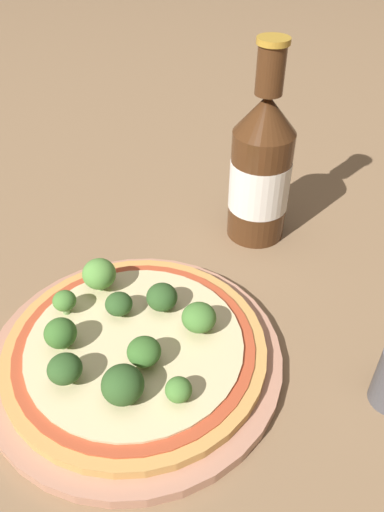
{
  "coord_description": "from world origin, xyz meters",
  "views": [
    {
      "loc": [
        0.02,
        -0.3,
        0.38
      ],
      "look_at": [
        0.08,
        0.08,
        0.06
      ],
      "focal_mm": 35.0,
      "sensor_mm": 36.0,
      "label": 1
    }
  ],
  "objects": [
    {
      "name": "broccoli_floret_6",
      "position": [
        -0.0,
        -0.05,
        0.04
      ],
      "size": [
        0.03,
        0.03,
        0.03
      ],
      "color": "#6B8E51",
      "rests_on": "pizza"
    },
    {
      "name": "beer_bottle",
      "position": [
        0.17,
        0.19,
        0.09
      ],
      "size": [
        0.07,
        0.07,
        0.23
      ],
      "color": "#472814",
      "rests_on": "ground_plane"
    },
    {
      "name": "broccoli_floret_9",
      "position": [
        -0.05,
        -0.03,
        0.04
      ],
      "size": [
        0.03,
        0.03,
        0.03
      ],
      "color": "#6B8E51",
      "rests_on": "pizza"
    },
    {
      "name": "pizza",
      "position": [
        0.01,
        0.01,
        0.02
      ],
      "size": [
        0.24,
        0.24,
        0.01
      ],
      "color": "tan",
      "rests_on": "plate"
    },
    {
      "name": "broccoli_floret_7",
      "position": [
        0.07,
        0.01,
        0.04
      ],
      "size": [
        0.03,
        0.03,
        0.03
      ],
      "color": "#6B8E51",
      "rests_on": "pizza"
    },
    {
      "name": "broccoli_floret_0",
      "position": [
        0.02,
        -0.02,
        0.04
      ],
      "size": [
        0.03,
        0.03,
        0.03
      ],
      "color": "#6B8E51",
      "rests_on": "pizza"
    },
    {
      "name": "broccoli_floret_2",
      "position": [
        -0.02,
        0.08,
        0.05
      ],
      "size": [
        0.03,
        0.03,
        0.04
      ],
      "color": "#6B8E51",
      "rests_on": "pizza"
    },
    {
      "name": "broccoli_floret_5",
      "position": [
        0.04,
        -0.06,
        0.04
      ],
      "size": [
        0.02,
        0.02,
        0.02
      ],
      "color": "#6B8E51",
      "rests_on": "pizza"
    },
    {
      "name": "broccoli_floret_1",
      "position": [
        -0.05,
        0.01,
        0.04
      ],
      "size": [
        0.03,
        0.03,
        0.03
      ],
      "color": "#6B8E51",
      "rests_on": "pizza"
    },
    {
      "name": "broccoli_floret_8",
      "position": [
        -0.05,
        0.05,
        0.04
      ],
      "size": [
        0.02,
        0.02,
        0.03
      ],
      "color": "#6B8E51",
      "rests_on": "pizza"
    },
    {
      "name": "ground_plane",
      "position": [
        0.0,
        0.0,
        0.0
      ],
      "size": [
        3.0,
        3.0,
        0.0
      ],
      "primitive_type": "plane",
      "color": "#846647"
    },
    {
      "name": "broccoli_floret_3",
      "position": [
        0.04,
        0.05,
        0.04
      ],
      "size": [
        0.03,
        0.03,
        0.03
      ],
      "color": "#6B8E51",
      "rests_on": "pizza"
    },
    {
      "name": "broccoli_floret_4",
      "position": [
        0.0,
        0.04,
        0.04
      ],
      "size": [
        0.03,
        0.03,
        0.02
      ],
      "color": "#6B8E51",
      "rests_on": "pizza"
    },
    {
      "name": "plate",
      "position": [
        0.01,
        0.01,
        0.01
      ],
      "size": [
        0.27,
        0.27,
        0.01
      ],
      "color": "tan",
      "rests_on": "ground_plane"
    }
  ]
}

